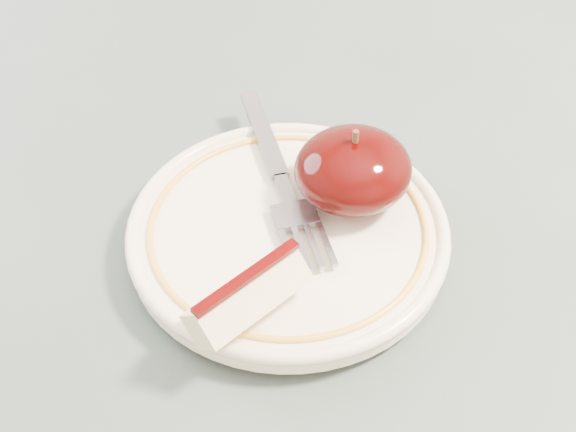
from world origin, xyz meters
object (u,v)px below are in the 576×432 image
object	(u,v)px
apple_half	(353,170)
table	(319,280)
fork	(281,178)
plate	(288,232)

from	to	relation	value
apple_half	table	bearing A→B (deg)	112.62
table	fork	world-z (taller)	fork
table	plate	world-z (taller)	plate
plate	apple_half	bearing A→B (deg)	14.44
apple_half	fork	world-z (taller)	apple_half
plate	apple_half	world-z (taller)	apple_half
apple_half	fork	distance (m)	0.05
table	apple_half	size ratio (longest dim) A/B	12.23
plate	fork	distance (m)	0.04
table	apple_half	world-z (taller)	apple_half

